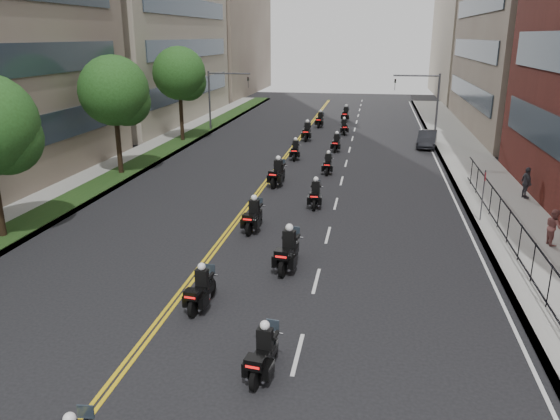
{
  "coord_description": "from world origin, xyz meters",
  "views": [
    {
      "loc": [
        5.02,
        -8.61,
        8.77
      ],
      "look_at": [
        1.16,
        13.84,
        1.47
      ],
      "focal_mm": 35.0,
      "sensor_mm": 36.0,
      "label": 1
    }
  ],
  "objects_px": {
    "motorcycle_8": "(295,151)",
    "motorcycle_12": "(320,120)",
    "motorcycle_9": "(336,143)",
    "pedestrian_b": "(554,227)",
    "motorcycle_5": "(315,195)",
    "motorcycle_6": "(278,174)",
    "motorcycle_3": "(288,252)",
    "motorcycle_13": "(346,115)",
    "motorcycle_11": "(344,128)",
    "pedestrian_c": "(526,183)",
    "motorcycle_7": "(328,165)",
    "motorcycle_10": "(307,132)",
    "motorcycle_4": "(253,217)",
    "parked_sedan": "(427,139)",
    "motorcycle_1": "(263,355)",
    "motorcycle_2": "(201,291)"
  },
  "relations": [
    {
      "from": "motorcycle_2",
      "to": "motorcycle_7",
      "type": "bearing_deg",
      "value": 88.41
    },
    {
      "from": "motorcycle_2",
      "to": "parked_sedan",
      "type": "bearing_deg",
      "value": 77.75
    },
    {
      "from": "motorcycle_12",
      "to": "motorcycle_10",
      "type": "bearing_deg",
      "value": -88.19
    },
    {
      "from": "motorcycle_1",
      "to": "motorcycle_6",
      "type": "distance_m",
      "value": 19.58
    },
    {
      "from": "motorcycle_9",
      "to": "pedestrian_c",
      "type": "xyz_separation_m",
      "value": [
        11.32,
        -11.84,
        0.4
      ]
    },
    {
      "from": "motorcycle_4",
      "to": "motorcycle_6",
      "type": "xyz_separation_m",
      "value": [
        -0.29,
        8.16,
        0.05
      ]
    },
    {
      "from": "motorcycle_4",
      "to": "motorcycle_8",
      "type": "distance_m",
      "value": 15.67
    },
    {
      "from": "motorcycle_8",
      "to": "pedestrian_c",
      "type": "distance_m",
      "value": 16.38
    },
    {
      "from": "motorcycle_5",
      "to": "motorcycle_12",
      "type": "distance_m",
      "value": 26.74
    },
    {
      "from": "motorcycle_9",
      "to": "pedestrian_b",
      "type": "bearing_deg",
      "value": -57.06
    },
    {
      "from": "motorcycle_10",
      "to": "motorcycle_2",
      "type": "bearing_deg",
      "value": -89.08
    },
    {
      "from": "pedestrian_c",
      "to": "motorcycle_10",
      "type": "bearing_deg",
      "value": 29.48
    },
    {
      "from": "motorcycle_7",
      "to": "motorcycle_9",
      "type": "height_order",
      "value": "motorcycle_9"
    },
    {
      "from": "motorcycle_13",
      "to": "motorcycle_12",
      "type": "bearing_deg",
      "value": -114.5
    },
    {
      "from": "motorcycle_3",
      "to": "motorcycle_7",
      "type": "distance_m",
      "value": 15.84
    },
    {
      "from": "motorcycle_5",
      "to": "motorcycle_12",
      "type": "relative_size",
      "value": 0.94
    },
    {
      "from": "motorcycle_6",
      "to": "motorcycle_3",
      "type": "bearing_deg",
      "value": -70.99
    },
    {
      "from": "motorcycle_10",
      "to": "motorcycle_11",
      "type": "height_order",
      "value": "motorcycle_10"
    },
    {
      "from": "motorcycle_5",
      "to": "motorcycle_8",
      "type": "bearing_deg",
      "value": 101.9
    },
    {
      "from": "motorcycle_5",
      "to": "motorcycle_12",
      "type": "bearing_deg",
      "value": 93.64
    },
    {
      "from": "motorcycle_2",
      "to": "motorcycle_3",
      "type": "relative_size",
      "value": 0.86
    },
    {
      "from": "motorcycle_9",
      "to": "pedestrian_b",
      "type": "relative_size",
      "value": 1.36
    },
    {
      "from": "motorcycle_4",
      "to": "motorcycle_8",
      "type": "bearing_deg",
      "value": 95.42
    },
    {
      "from": "motorcycle_11",
      "to": "motorcycle_13",
      "type": "distance_m",
      "value": 8.15
    },
    {
      "from": "pedestrian_b",
      "to": "motorcycle_5",
      "type": "bearing_deg",
      "value": 60.33
    },
    {
      "from": "motorcycle_5",
      "to": "pedestrian_c",
      "type": "xyz_separation_m",
      "value": [
        11.36,
        3.12,
        0.38
      ]
    },
    {
      "from": "motorcycle_6",
      "to": "motorcycle_5",
      "type": "bearing_deg",
      "value": -47.96
    },
    {
      "from": "motorcycle_1",
      "to": "pedestrian_c",
      "type": "bearing_deg",
      "value": 66.67
    },
    {
      "from": "motorcycle_2",
      "to": "motorcycle_8",
      "type": "distance_m",
      "value": 23.44
    },
    {
      "from": "motorcycle_12",
      "to": "parked_sedan",
      "type": "distance_m",
      "value": 13.05
    },
    {
      "from": "parked_sedan",
      "to": "pedestrian_c",
      "type": "bearing_deg",
      "value": -66.9
    },
    {
      "from": "parked_sedan",
      "to": "motorcycle_5",
      "type": "bearing_deg",
      "value": -104.47
    },
    {
      "from": "motorcycle_8",
      "to": "motorcycle_12",
      "type": "bearing_deg",
      "value": 85.79
    },
    {
      "from": "motorcycle_1",
      "to": "motorcycle_11",
      "type": "distance_m",
      "value": 38.22
    },
    {
      "from": "motorcycle_6",
      "to": "motorcycle_7",
      "type": "relative_size",
      "value": 1.19
    },
    {
      "from": "motorcycle_8",
      "to": "motorcycle_12",
      "type": "xyz_separation_m",
      "value": [
        0.31,
        15.19,
        0.04
      ]
    },
    {
      "from": "motorcycle_11",
      "to": "motorcycle_8",
      "type": "bearing_deg",
      "value": -112.29
    },
    {
      "from": "motorcycle_11",
      "to": "motorcycle_13",
      "type": "bearing_deg",
      "value": 84.21
    },
    {
      "from": "motorcycle_3",
      "to": "motorcycle_4",
      "type": "relative_size",
      "value": 1.07
    },
    {
      "from": "motorcycle_5",
      "to": "pedestrian_b",
      "type": "xyz_separation_m",
      "value": [
        10.72,
        -4.16,
        0.3
      ]
    },
    {
      "from": "motorcycle_13",
      "to": "pedestrian_c",
      "type": "height_order",
      "value": "pedestrian_c"
    },
    {
      "from": "motorcycle_1",
      "to": "motorcycle_3",
      "type": "bearing_deg",
      "value": 101.11
    },
    {
      "from": "pedestrian_b",
      "to": "pedestrian_c",
      "type": "xyz_separation_m",
      "value": [
        0.64,
        7.28,
        0.08
      ]
    },
    {
      "from": "motorcycle_7",
      "to": "motorcycle_6",
      "type": "bearing_deg",
      "value": -127.67
    },
    {
      "from": "motorcycle_13",
      "to": "parked_sedan",
      "type": "relative_size",
      "value": 0.59
    },
    {
      "from": "motorcycle_7",
      "to": "motorcycle_9",
      "type": "relative_size",
      "value": 0.97
    },
    {
      "from": "motorcycle_7",
      "to": "pedestrian_b",
      "type": "xyz_separation_m",
      "value": [
        10.7,
        -11.65,
        0.33
      ]
    },
    {
      "from": "motorcycle_4",
      "to": "pedestrian_c",
      "type": "relative_size",
      "value": 1.34
    },
    {
      "from": "motorcycle_7",
      "to": "motorcycle_13",
      "type": "bearing_deg",
      "value": 90.58
    },
    {
      "from": "motorcycle_13",
      "to": "motorcycle_9",
      "type": "bearing_deg",
      "value": -85.79
    }
  ]
}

